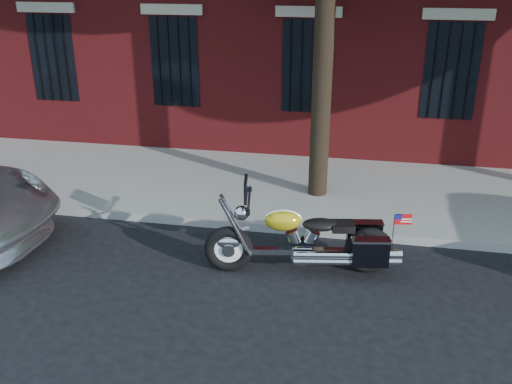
# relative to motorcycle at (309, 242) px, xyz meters

# --- Properties ---
(ground) EXTENTS (120.00, 120.00, 0.00)m
(ground) POSITION_rel_motorcycle_xyz_m (-0.62, -0.11, -0.50)
(ground) COLOR black
(ground) RESTS_ON ground
(curb) EXTENTS (40.00, 0.16, 0.15)m
(curb) POSITION_rel_motorcycle_xyz_m (-0.62, 1.27, -0.43)
(curb) COLOR gray
(curb) RESTS_ON ground
(sidewalk) EXTENTS (40.00, 3.60, 0.15)m
(sidewalk) POSITION_rel_motorcycle_xyz_m (-0.62, 3.15, -0.43)
(sidewalk) COLOR gray
(sidewalk) RESTS_ON ground
(motorcycle) EXTENTS (2.97, 1.13, 1.49)m
(motorcycle) POSITION_rel_motorcycle_xyz_m (0.00, 0.00, 0.00)
(motorcycle) COLOR black
(motorcycle) RESTS_ON ground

